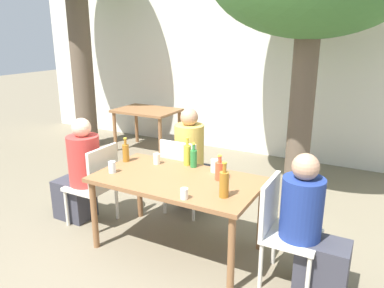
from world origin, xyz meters
name	(u,v)px	position (x,y,z in m)	size (l,w,h in m)	color
ground_plane	(178,247)	(0.00, 0.00, 0.00)	(30.00, 30.00, 0.00)	#706651
cafe_building_wall	(279,73)	(0.00, 3.25, 1.40)	(10.00, 0.08, 2.80)	silver
dining_table_front	(177,186)	(0.00, 0.00, 0.66)	(1.54, 0.85, 0.74)	brown
dining_table_back	(147,115)	(-2.08, 2.49, 0.63)	(1.07, 0.75, 0.74)	brown
patio_chair_0	(96,181)	(-1.00, 0.00, 0.51)	(0.44, 0.44, 0.90)	beige
patio_chair_1	(282,225)	(1.00, 0.00, 0.51)	(0.44, 0.44, 0.90)	beige
patio_chair_2	(183,173)	(-0.31, 0.66, 0.51)	(0.44, 0.44, 0.90)	beige
person_seated_0	(80,176)	(-1.24, 0.00, 0.53)	(0.57, 0.34, 1.18)	#383842
person_seated_1	(311,232)	(1.24, 0.00, 0.51)	(0.57, 0.33, 1.16)	#383842
person_seated_2	(193,163)	(-0.31, 0.89, 0.55)	(0.34, 0.57, 1.22)	#383842
green_bottle_0	(194,158)	(0.00, 0.33, 0.83)	(0.07, 0.07, 0.25)	#287A38
soda_bottle_1	(220,170)	(0.37, 0.15, 0.83)	(0.08, 0.08, 0.24)	#DB4C2D
amber_bottle_2	(224,184)	(0.55, -0.17, 0.86)	(0.08, 0.08, 0.30)	#9E661E
oil_cruet_3	(187,154)	(-0.08, 0.36, 0.85)	(0.07, 0.07, 0.29)	gold
amber_bottle_4	(126,152)	(-0.70, 0.15, 0.84)	(0.07, 0.07, 0.26)	#9E661E
drinking_glass_0	(157,159)	(-0.38, 0.23, 0.79)	(0.07, 0.07, 0.11)	silver
drinking_glass_1	(112,167)	(-0.62, -0.17, 0.79)	(0.07, 0.07, 0.11)	silver
drinking_glass_2	(215,166)	(0.24, 0.31, 0.80)	(0.08, 0.08, 0.12)	silver
drinking_glass_3	(184,194)	(0.28, -0.36, 0.78)	(0.06, 0.06, 0.09)	silver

